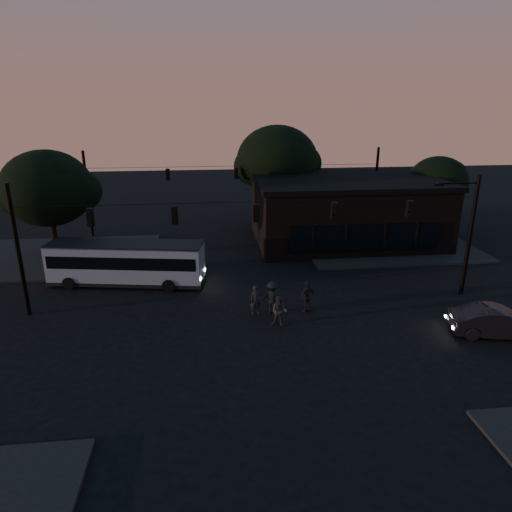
{
  "coord_description": "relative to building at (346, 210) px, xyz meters",
  "views": [
    {
      "loc": [
        -2.77,
        -20.78,
        11.55
      ],
      "look_at": [
        0.0,
        4.0,
        3.0
      ],
      "focal_mm": 32.0,
      "sensor_mm": 36.0,
      "label": 1
    }
  ],
  "objects": [
    {
      "name": "pedestrian_c",
      "position": [
        -6.23,
        -13.4,
        -1.77
      ],
      "size": [
        1.17,
        0.97,
        1.87
      ],
      "primitive_type": "imported",
      "rotation": [
        0.0,
        0.0,
        3.71
      ],
      "color": "black",
      "rests_on": "ground"
    },
    {
      "name": "pedestrian_b",
      "position": [
        -8.08,
        -14.97,
        -1.86
      ],
      "size": [
        0.99,
        0.87,
        1.7
      ],
      "primitive_type": "imported",
      "rotation": [
        0.0,
        0.0,
        -0.32
      ],
      "color": "#34312F",
      "rests_on": "ground"
    },
    {
      "name": "tree_behind",
      "position": [
        -5.0,
        6.03,
        3.48
      ],
      "size": [
        7.6,
        7.6,
        9.43
      ],
      "color": "black",
      "rests_on": "ground"
    },
    {
      "name": "signal_rig_far",
      "position": [
        -9.0,
        4.03,
        1.5
      ],
      "size": [
        26.24,
        0.3,
        7.5
      ],
      "color": "black",
      "rests_on": "ground"
    },
    {
      "name": "tree_left",
      "position": [
        -23.0,
        -2.97,
        2.86
      ],
      "size": [
        6.4,
        6.4,
        8.3
      ],
      "color": "black",
      "rests_on": "ground"
    },
    {
      "name": "car",
      "position": [
        2.9,
        -17.27,
        -1.94
      ],
      "size": [
        4.93,
        2.61,
        1.55
      ],
      "primitive_type": "imported",
      "rotation": [
        0.0,
        0.0,
        1.35
      ],
      "color": "black",
      "rests_on": "ground"
    },
    {
      "name": "signal_rig_near",
      "position": [
        -9.0,
        -11.97,
        1.74
      ],
      "size": [
        26.24,
        0.3,
        7.5
      ],
      "color": "black",
      "rests_on": "ground"
    },
    {
      "name": "pedestrian_a",
      "position": [
        -9.18,
        -13.41,
        -1.85
      ],
      "size": [
        0.67,
        0.49,
        1.72
      ],
      "primitive_type": "imported",
      "rotation": [
        0.0,
        0.0,
        0.13
      ],
      "color": "black",
      "rests_on": "ground"
    },
    {
      "name": "tree_right",
      "position": [
        9.0,
        2.03,
        1.93
      ],
      "size": [
        5.2,
        5.2,
        6.86
      ],
      "color": "black",
      "rests_on": "ground"
    },
    {
      "name": "building",
      "position": [
        0.0,
        0.0,
        0.0
      ],
      "size": [
        15.4,
        10.41,
        5.4
      ],
      "color": "black",
      "rests_on": "ground"
    },
    {
      "name": "sidewalk_far_right",
      "position": [
        3.0,
        -1.97,
        -2.63
      ],
      "size": [
        14.0,
        10.0,
        0.15
      ],
      "primitive_type": "cube",
      "color": "black",
      "rests_on": "ground"
    },
    {
      "name": "ground",
      "position": [
        -9.0,
        -15.97,
        -2.71
      ],
      "size": [
        120.0,
        120.0,
        0.0
      ],
      "primitive_type": "plane",
      "color": "black",
      "rests_on": "ground"
    },
    {
      "name": "sidewalk_far_left",
      "position": [
        -23.0,
        -1.97,
        -2.63
      ],
      "size": [
        14.0,
        10.0,
        0.15
      ],
      "primitive_type": "cube",
      "color": "black",
      "rests_on": "ground"
    },
    {
      "name": "bus",
      "position": [
        -17.07,
        -8.0,
        -1.12
      ],
      "size": [
        10.32,
        4.0,
        2.83
      ],
      "rotation": [
        0.0,
        0.0,
        -0.17
      ],
      "color": "gray",
      "rests_on": "ground"
    },
    {
      "name": "pedestrian_d",
      "position": [
        -8.22,
        -13.34,
        -1.76
      ],
      "size": [
        1.4,
        1.11,
        1.9
      ],
      "primitive_type": "imported",
      "rotation": [
        0.0,
        0.0,
        2.76
      ],
      "color": "black",
      "rests_on": "ground"
    }
  ]
}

